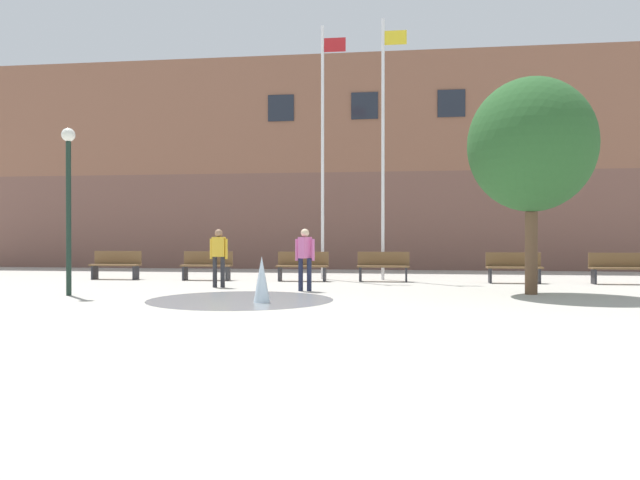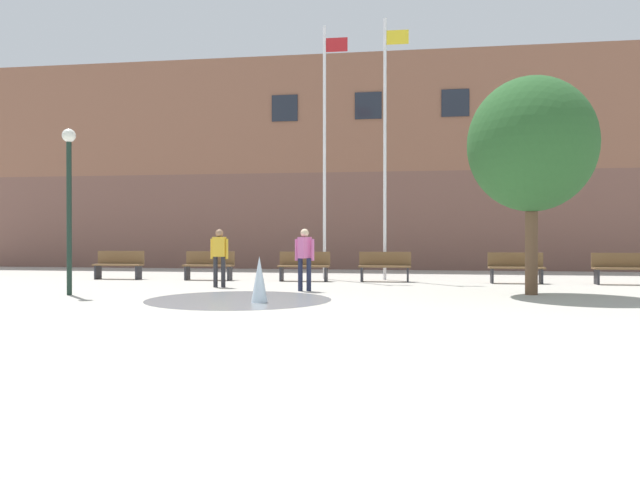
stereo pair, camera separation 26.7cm
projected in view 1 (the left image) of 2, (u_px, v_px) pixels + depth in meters
name	position (u px, v px, depth m)	size (l,w,h in m)	color
ground_plane	(286.00, 340.00, 8.53)	(100.00, 100.00, 0.00)	#B2ADA3
library_building	(369.00, 169.00, 28.60)	(36.00, 6.05, 8.97)	brown
splash_fountain	(251.00, 290.00, 13.48)	(4.10, 4.10, 0.99)	gray
park_bench_far_left	(116.00, 264.00, 20.12)	(1.60, 0.44, 0.91)	#28282D
park_bench_under_left_flagpole	(207.00, 265.00, 19.73)	(1.60, 0.44, 0.91)	#28282D
park_bench_center	(303.00, 266.00, 19.34)	(1.60, 0.44, 0.91)	#28282D
park_bench_under_right_flagpole	(383.00, 266.00, 19.17)	(1.60, 0.44, 0.91)	#28282D
park_bench_near_trashcan	(514.00, 267.00, 18.52)	(1.60, 0.44, 0.91)	#28282D
park_bench_far_right	(618.00, 268.00, 18.12)	(1.60, 0.44, 0.91)	#28282D
adult_watching	(219.00, 253.00, 16.98)	(0.50, 0.21, 1.59)	#28282D
adult_in_red	(305.00, 255.00, 15.86)	(0.50, 0.39, 1.59)	#1E233D
flagpole_left	(323.00, 145.00, 20.19)	(0.80, 0.10, 8.21)	silver
flagpole_right	(384.00, 141.00, 19.93)	(0.80, 0.10, 8.36)	silver
lamp_post_left_lane	(69.00, 186.00, 14.72)	(0.32, 0.32, 3.96)	#192D23
street_tree_near_building	(532.00, 145.00, 14.98)	(3.04, 3.04, 5.22)	brown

